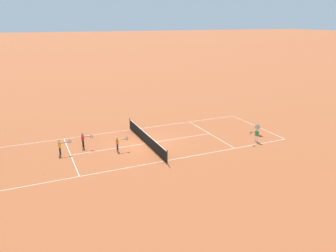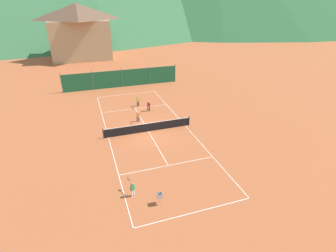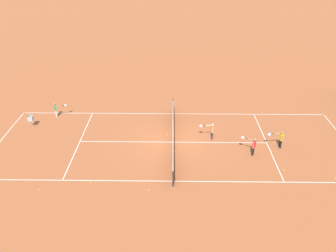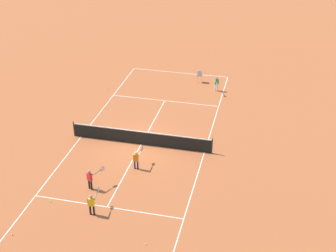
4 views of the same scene
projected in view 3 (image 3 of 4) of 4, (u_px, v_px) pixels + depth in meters
The scene contains 15 objects.
ground_plane at pixel (173, 142), 22.40m from camera, with size 600.00×600.00×0.00m, color #A8542D.
court_line_markings at pixel (173, 142), 22.40m from camera, with size 8.25×23.85×0.01m.
tennis_net at pixel (173, 136), 22.14m from camera, with size 9.18×0.08×1.06m.
player_far_service at pixel (56, 109), 25.19m from camera, with size 0.39×1.02×1.17m.
player_near_service at pixel (211, 130), 22.44m from camera, with size 0.41×1.00×1.19m.
player_far_baseline at pixel (253, 145), 20.78m from camera, with size 0.78×0.90×1.25m.
player_near_baseline at pixel (281, 138), 21.50m from camera, with size 0.42×1.04×1.23m.
tennis_ball_alley_left at pixel (91, 182), 18.75m from camera, with size 0.07×0.07×0.07m, color #CCE033.
tennis_ball_by_net_left at pixel (40, 189), 18.21m from camera, with size 0.07×0.07×0.07m, color #CCE033.
tennis_ball_alley_right at pixel (167, 134), 23.19m from camera, with size 0.07×0.07×0.07m, color #CCE033.
tennis_ball_far_corner at pixel (335, 178), 19.03m from camera, with size 0.07×0.07×0.07m, color #CCE033.
tennis_ball_by_net_right at pixel (149, 190), 18.18m from camera, with size 0.07×0.07×0.07m, color #CCE033.
tennis_ball_service_box at pixel (284, 170), 19.67m from camera, with size 0.07×0.07×0.07m, color #CCE033.
tennis_ball_near_corner at pixel (287, 123), 24.63m from camera, with size 0.07×0.07×0.07m, color #CCE033.
ball_hopper at pixel (31, 119), 23.87m from camera, with size 0.36×0.36×0.89m.
Camera 3 is at (18.74, -0.09, 12.32)m, focal length 35.00 mm.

